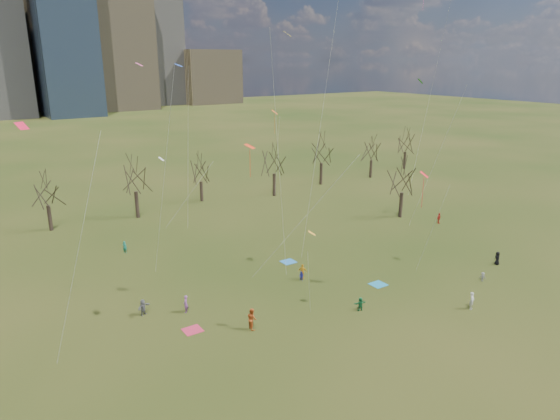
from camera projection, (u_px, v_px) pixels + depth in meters
ground at (351, 311)px, 47.30m from camera, size 500.00×500.00×0.00m
downtown_skyline at (1, 18)px, 201.88m from camera, size 212.50×78.00×118.00m
bare_tree_row at (186, 176)px, 75.02m from camera, size 113.04×29.80×9.50m
blanket_teal at (378, 284)px, 52.82m from camera, size 1.60×1.50×0.03m
blanket_navy at (288, 262)px, 58.75m from camera, size 1.60×1.50×0.03m
blanket_crimson at (193, 330)px, 43.89m from camera, size 1.60×1.50×0.03m
person_1 at (472, 301)px, 47.42m from camera, size 0.75×0.64×1.74m
person_2 at (252, 319)px, 43.87m from camera, size 0.84×1.03×1.97m
person_3 at (483, 277)px, 53.49m from camera, size 0.68×0.76×1.02m
person_4 at (303, 272)px, 53.99m from camera, size 0.96×1.01×1.68m
person_5 at (360, 304)px, 47.18m from camera, size 1.31×0.67×1.35m
person_6 at (497, 258)px, 57.76m from camera, size 0.80×0.92×1.59m
person_7 at (186, 304)px, 46.82m from camera, size 0.69×0.74×1.70m
person_8 at (301, 276)px, 53.58m from camera, size 0.53×0.60×1.06m
person_10 at (439, 218)px, 72.40m from camera, size 0.96×0.53×1.55m
person_11 at (143, 307)px, 46.31m from camera, size 1.52×1.08×1.58m
person_13 at (125, 247)px, 61.28m from camera, size 0.65×0.66×1.54m
kites_airborne at (312, 143)px, 55.89m from camera, size 59.18×38.96×33.86m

